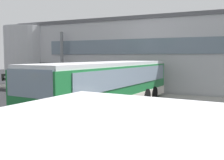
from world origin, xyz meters
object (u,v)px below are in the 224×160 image
object	(u,v)px
bus_main_foreground	(109,86)
entry_support_column	(62,60)
passenger_near_column	(63,79)
passenger_by_doorway	(75,79)

from	to	relation	value
bus_main_foreground	entry_support_column	bearing A→B (deg)	140.90
passenger_near_column	passenger_by_doorway	bearing A→B (deg)	18.87
bus_main_foreground	passenger_by_doorway	bearing A→B (deg)	136.48
entry_support_column	passenger_by_doorway	xyz separation A→B (m)	(1.80, -0.67, -1.58)
entry_support_column	bus_main_foreground	bearing A→B (deg)	-39.10
passenger_near_column	passenger_by_doorway	size ratio (longest dim) A/B	1.00
entry_support_column	bus_main_foreground	xyz separation A→B (m)	(7.59, -6.17, -1.33)
entry_support_column	bus_main_foreground	size ratio (longest dim) A/B	0.42
entry_support_column	passenger_by_doorway	world-z (taller)	entry_support_column
bus_main_foreground	passenger_near_column	bearing A→B (deg)	142.76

